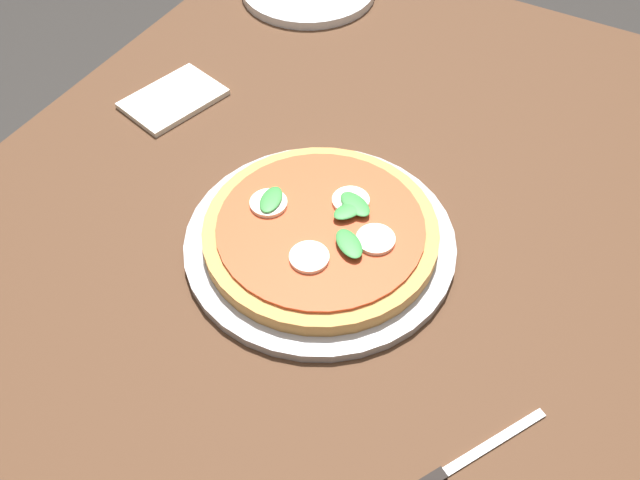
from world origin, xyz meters
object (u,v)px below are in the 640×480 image
Objects in this scene: serving_tray at (320,242)px; napkin at (173,99)px; dining_table at (321,276)px; knife at (443,474)px; pizza at (321,231)px.

serving_tray reaches higher than napkin.
dining_table is 8.88× the size of napkin.
serving_tray is at bearing -128.31° from knife.
serving_tray is 0.33m from napkin.
pizza is at bearing 179.37° from serving_tray.
pizza is (-0.00, 0.00, 0.02)m from serving_tray.
serving_tray is at bearing 26.88° from dining_table.
knife reaches higher than dining_table.
dining_table is 6.92× the size of knife.
serving_tray is at bearing -0.63° from pizza.
knife is (0.18, 0.23, -0.02)m from pizza.
napkin is at bearing -112.52° from pizza.
knife is at bearing 48.69° from dining_table.
dining_table is 4.36× the size of pizza.
pizza is 2.04× the size of napkin.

